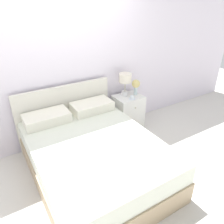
% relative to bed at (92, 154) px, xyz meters
% --- Properties ---
extents(ground_plane, '(12.00, 12.00, 0.00)m').
position_rel_bed_xyz_m(ground_plane, '(0.00, 0.93, -0.30)').
color(ground_plane, silver).
extents(wall_back, '(8.00, 0.06, 2.60)m').
position_rel_bed_xyz_m(wall_back, '(0.00, 1.00, 1.00)').
color(wall_back, white).
rests_on(wall_back, ground_plane).
extents(bed, '(1.52, 1.99, 0.97)m').
position_rel_bed_xyz_m(bed, '(0.00, 0.00, 0.00)').
color(bed, tan).
rests_on(bed, ground_plane).
extents(nightstand, '(0.48, 0.41, 0.62)m').
position_rel_bed_xyz_m(nightstand, '(1.09, 0.71, 0.01)').
color(nightstand, white).
rests_on(nightstand, ground_plane).
extents(table_lamp, '(0.21, 0.21, 0.40)m').
position_rel_bed_xyz_m(table_lamp, '(1.05, 0.78, 0.61)').
color(table_lamp, white).
rests_on(table_lamp, nightstand).
extents(flower_vase, '(0.14, 0.14, 0.27)m').
position_rel_bed_xyz_m(flower_vase, '(1.24, 0.73, 0.50)').
color(flower_vase, silver).
rests_on(flower_vase, nightstand).
extents(teacup, '(0.11, 0.11, 0.06)m').
position_rel_bed_xyz_m(teacup, '(1.07, 0.60, 0.35)').
color(teacup, white).
rests_on(teacup, nightstand).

